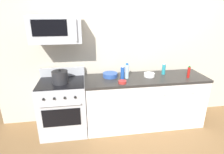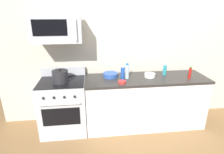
# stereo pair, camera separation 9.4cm
# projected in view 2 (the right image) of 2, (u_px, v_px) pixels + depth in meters

# --- Properties ---
(ground_plane) EXTENTS (6.24, 6.24, 0.00)m
(ground_plane) POSITION_uv_depth(u_px,v_px,m) (143.00, 123.00, 3.48)
(ground_plane) COLOR olive
(back_wall) EXTENTS (5.20, 0.10, 2.70)m
(back_wall) POSITION_uv_depth(u_px,v_px,m) (141.00, 48.00, 3.40)
(back_wall) COLOR beige
(back_wall) RESTS_ON ground_plane
(counter_unit) EXTENTS (2.11, 0.66, 0.92)m
(counter_unit) POSITION_uv_depth(u_px,v_px,m) (145.00, 102.00, 3.32)
(counter_unit) COLOR white
(counter_unit) RESTS_ON ground_plane
(range_oven) EXTENTS (0.76, 0.69, 1.07)m
(range_oven) POSITION_uv_depth(u_px,v_px,m) (64.00, 106.00, 3.16)
(range_oven) COLOR #B7BABF
(range_oven) RESTS_ON ground_plane
(microwave) EXTENTS (0.74, 0.44, 0.40)m
(microwave) POSITION_uv_depth(u_px,v_px,m) (57.00, 29.00, 2.76)
(microwave) COLOR #B7BABF
(bottle_soda_blue) EXTENTS (0.06, 0.06, 0.23)m
(bottle_soda_blue) POSITION_uv_depth(u_px,v_px,m) (123.00, 73.00, 3.04)
(bottle_soda_blue) COLOR #1E4CA5
(bottle_soda_blue) RESTS_ON countertop_slab
(bottle_water_clear) EXTENTS (0.07, 0.07, 0.26)m
(bottle_water_clear) POSITION_uv_depth(u_px,v_px,m) (127.00, 71.00, 3.10)
(bottle_water_clear) COLOR silver
(bottle_water_clear) RESTS_ON countertop_slab
(bottle_dish_soap) EXTENTS (0.06, 0.06, 0.20)m
(bottle_dish_soap) POSITION_uv_depth(u_px,v_px,m) (165.00, 70.00, 3.27)
(bottle_dish_soap) COLOR teal
(bottle_dish_soap) RESTS_ON countertop_slab
(bottle_hot_sauce_red) EXTENTS (0.05, 0.05, 0.20)m
(bottle_hot_sauce_red) POSITION_uv_depth(u_px,v_px,m) (190.00, 73.00, 3.09)
(bottle_hot_sauce_red) COLOR #B21914
(bottle_hot_sauce_red) RESTS_ON countertop_slab
(bowl_red_small) EXTENTS (0.13, 0.13, 0.04)m
(bowl_red_small) POSITION_uv_depth(u_px,v_px,m) (122.00, 82.00, 2.91)
(bowl_red_small) COLOR #B72D28
(bowl_red_small) RESTS_ON countertop_slab
(bowl_white_ceramic) EXTENTS (0.18, 0.18, 0.06)m
(bowl_white_ceramic) POSITION_uv_depth(u_px,v_px,m) (150.00, 75.00, 3.19)
(bowl_white_ceramic) COLOR white
(bowl_white_ceramic) RESTS_ON countertop_slab
(bowl_blue_mixing) EXTENTS (0.26, 0.26, 0.07)m
(bowl_blue_mixing) POSITION_uv_depth(u_px,v_px,m) (111.00, 75.00, 3.19)
(bowl_blue_mixing) COLOR #2D519E
(bowl_blue_mixing) RESTS_ON countertop_slab
(stockpot) EXTENTS (0.25, 0.25, 0.23)m
(stockpot) POSITION_uv_depth(u_px,v_px,m) (60.00, 76.00, 2.92)
(stockpot) COLOR #262628
(stockpot) RESTS_ON range_oven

